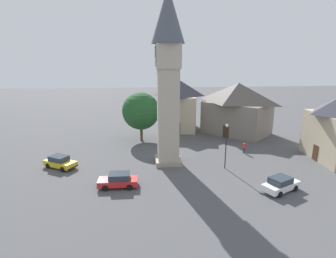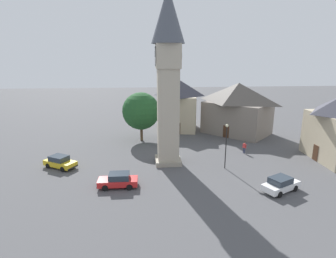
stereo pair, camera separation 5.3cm
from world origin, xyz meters
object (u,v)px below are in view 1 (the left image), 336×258
clock_tower (168,64)px  lamp_post (226,140)px  car_silver_kerb (281,184)px  building_corner_back (237,108)px  tree (141,111)px  building_terrace_right (179,105)px  pedestrian (244,146)px  car_red_corner (118,180)px  car_blue_kerb (60,162)px

clock_tower → lamp_post: clock_tower is taller
clock_tower → car_silver_kerb: clock_tower is taller
building_corner_back → lamp_post: 17.30m
lamp_post → building_corner_back: bearing=-23.4°
car_silver_kerb → building_corner_back: bearing=-7.7°
tree → building_terrace_right: (6.56, -7.05, -0.12)m
tree → lamp_post: tree is taller
building_terrace_right → car_silver_kerb: bearing=-164.6°
clock_tower → lamp_post: (-2.48, -6.81, -8.77)m
pedestrian → building_corner_back: building_corner_back is taller
building_corner_back → pedestrian: bearing=167.0°
car_red_corner → building_terrace_right: 25.48m
tree → pedestrian: bearing=-117.8°
car_blue_kerb → tree: size_ratio=0.55×
clock_tower → building_corner_back: 20.65m
car_blue_kerb → car_red_corner: same height
clock_tower → building_corner_back: clock_tower is taller
pedestrian → tree: bearing=62.2°
pedestrian → building_corner_back: (10.73, -2.49, 3.65)m
clock_tower → building_corner_back: bearing=-45.6°
car_blue_kerb → pedestrian: bearing=-82.8°
car_blue_kerb → building_corner_back: 30.70m
building_corner_back → lamp_post: size_ratio=2.42×
car_blue_kerb → building_corner_back: size_ratio=0.33×
building_terrace_right → pedestrian: bearing=-152.0°
car_red_corner → building_corner_back: bearing=-44.5°
car_blue_kerb → lamp_post: size_ratio=0.79×
car_blue_kerb → lamp_post: (-2.00, -20.26, 2.92)m
building_terrace_right → building_corner_back: size_ratio=0.70×
pedestrian → car_blue_kerb: bearing=97.2°
car_red_corner → tree: bearing=-7.9°
pedestrian → tree: 17.02m
car_silver_kerb → tree: size_ratio=0.56×
car_blue_kerb → car_red_corner: bearing=-127.7°
clock_tower → lamp_post: bearing=-110.0°
building_terrace_right → lamp_post: (-19.41, -3.23, -1.14)m
tree → building_corner_back: size_ratio=0.59×
car_blue_kerb → car_red_corner: (-5.92, -7.65, 0.00)m
car_red_corner → tree: (16.77, -2.33, 4.18)m
clock_tower → building_terrace_right: clock_tower is taller
clock_tower → car_silver_kerb: size_ratio=4.78×
car_silver_kerb → pedestrian: (11.45, -0.50, 0.25)m
car_red_corner → lamp_post: 13.52m
car_blue_kerb → building_terrace_right: bearing=-44.4°
car_silver_kerb → tree: (19.17, 14.15, 4.18)m
tree → building_terrace_right: bearing=-47.0°
building_terrace_right → car_red_corner: bearing=158.1°
lamp_post → pedestrian: bearing=-40.4°
pedestrian → lamp_post: lamp_post is taller
car_silver_kerb → car_red_corner: bearing=81.7°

